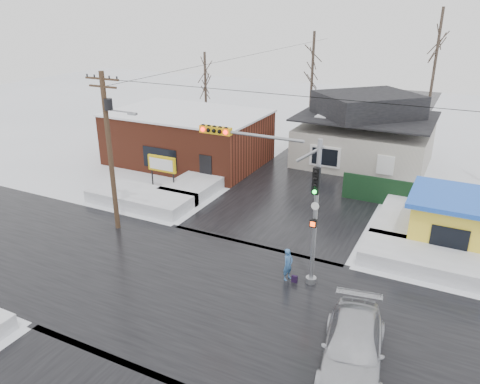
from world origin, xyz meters
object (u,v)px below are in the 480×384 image
at_px(marquee_sign, 162,165).
at_px(kiosk, 453,220).
at_px(utility_pole, 110,144).
at_px(pedestrian, 288,265).
at_px(traffic_signal, 283,188).
at_px(car, 353,348).

bearing_deg(marquee_sign, kiosk, 1.55).
relative_size(utility_pole, pedestrian, 5.64).
bearing_deg(utility_pole, pedestrian, -3.73).
xyz_separation_m(kiosk, pedestrian, (-6.60, -7.20, -0.67)).
height_order(traffic_signal, utility_pole, utility_pole).
bearing_deg(pedestrian, traffic_signal, 86.14).
bearing_deg(kiosk, pedestrian, -132.51).
xyz_separation_m(marquee_sign, kiosk, (18.50, 0.50, -0.46)).
bearing_deg(pedestrian, utility_pole, 102.74).
height_order(utility_pole, kiosk, utility_pole).
distance_m(marquee_sign, pedestrian, 13.70).
bearing_deg(car, utility_pole, 152.12).
height_order(utility_pole, pedestrian, utility_pole).
height_order(utility_pole, car, utility_pole).
relative_size(traffic_signal, car, 1.31).
distance_m(traffic_signal, marquee_sign, 13.42).
height_order(traffic_signal, marquee_sign, traffic_signal).
relative_size(traffic_signal, marquee_sign, 2.75).
xyz_separation_m(utility_pole, kiosk, (17.43, 6.49, -3.65)).
relative_size(traffic_signal, utility_pole, 0.78).
bearing_deg(marquee_sign, utility_pole, -79.87).
bearing_deg(utility_pole, traffic_signal, -2.95).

